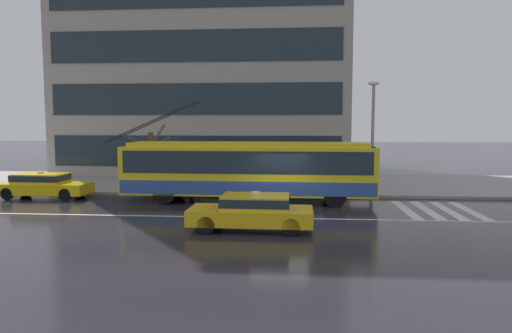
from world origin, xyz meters
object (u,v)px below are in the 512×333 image
taxi_queued_behind_bus (43,184)px  pedestrian_at_shelter (246,161)px  street_lamp (373,126)px  pedestrian_approaching_curb (193,163)px  street_tree_bare (151,155)px  trolleybus (248,169)px  bus_shelter (231,154)px  taxi_oncoming_near (253,210)px

taxi_queued_behind_bus → pedestrian_at_shelter: 10.54m
taxi_queued_behind_bus → street_lamp: street_lamp is taller
pedestrian_approaching_curb → street_tree_bare: (-2.80, 1.69, 0.30)m
trolleybus → taxi_queued_behind_bus: bearing=178.5°
pedestrian_at_shelter → street_tree_bare: (-5.66, 1.42, 0.21)m
taxi_queued_behind_bus → pedestrian_approaching_curb: pedestrian_approaching_curb is taller
bus_shelter → pedestrian_at_shelter: bearing=-56.8°
pedestrian_approaching_curb → street_lamp: size_ratio=0.33×
pedestrian_approaching_curb → taxi_queued_behind_bus: bearing=-166.2°
taxi_queued_behind_bus → pedestrian_approaching_curb: 7.70m
bus_shelter → pedestrian_approaching_curb: bearing=-134.3°
taxi_oncoming_near → bus_shelter: bearing=102.3°
taxi_oncoming_near → street_tree_bare: (-6.77, 9.71, 1.29)m
pedestrian_at_shelter → pedestrian_approaching_curb: size_ratio=1.08×
pedestrian_approaching_curb → pedestrian_at_shelter: bearing=5.3°
bus_shelter → pedestrian_approaching_curb: size_ratio=2.13×
street_lamp → taxi_oncoming_near: bearing=-123.6°
taxi_queued_behind_bus → street_lamp: size_ratio=0.79×
pedestrian_at_shelter → pedestrian_approaching_curb: (-2.86, -0.26, -0.09)m
trolleybus → bus_shelter: bearing=109.7°
trolleybus → street_lamp: bearing=21.2°
street_lamp → street_tree_bare: 12.53m
trolleybus → street_lamp: street_lamp is taller
taxi_oncoming_near → street_tree_bare: street_tree_bare is taller
taxi_queued_behind_bus → bus_shelter: (9.23, 3.68, 1.36)m
bus_shelter → street_tree_bare: (-4.61, -0.17, -0.07)m
taxi_queued_behind_bus → pedestrian_at_shelter: size_ratio=2.25×
taxi_oncoming_near → pedestrian_at_shelter: size_ratio=2.15×
street_tree_bare → bus_shelter: bearing=2.2°
street_tree_bare → trolleybus: bearing=-32.1°
bus_shelter → street_tree_bare: street_tree_bare is taller
taxi_oncoming_near → bus_shelter: bus_shelter is taller
taxi_oncoming_near → pedestrian_approaching_curb: pedestrian_approaching_curb is taller
taxi_queued_behind_bus → street_tree_bare: (4.62, 3.50, 1.29)m
trolleybus → street_lamp: size_ratio=2.24×
taxi_oncoming_near → pedestrian_at_shelter: (-1.11, 8.29, 1.08)m
trolleybus → taxi_oncoming_near: trolleybus is taller
street_lamp → street_tree_bare: street_lamp is taller
taxi_oncoming_near → bus_shelter: 10.21m
taxi_oncoming_near → pedestrian_at_shelter: bearing=97.6°
bus_shelter → street_lamp: street_lamp is taller
taxi_oncoming_near → street_lamp: 10.51m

